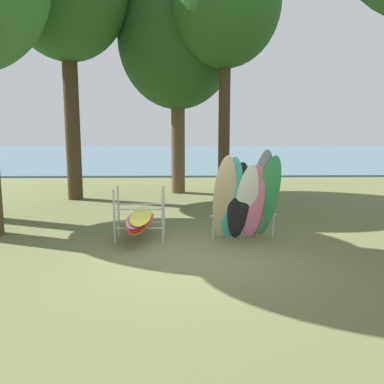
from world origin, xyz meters
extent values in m
plane|color=#60663D|center=(0.00, 0.00, 0.00)|extent=(80.00, 80.00, 0.00)
cube|color=#477084|center=(0.00, 31.59, 0.05)|extent=(80.00, 36.00, 0.10)
cylinder|color=#42301E|center=(-4.20, 7.04, 3.04)|extent=(0.54, 0.54, 6.08)
cylinder|color=#42301E|center=(1.29, 6.56, 2.83)|extent=(0.41, 0.41, 5.66)
ellipsoid|color=#285623|center=(1.29, 6.56, 6.85)|extent=(3.78, 3.78, 4.34)
cylinder|color=brown|center=(-0.37, 8.48, 2.28)|extent=(0.55, 0.55, 4.56)
ellipsoid|color=#234C1E|center=(-0.37, 8.48, 6.02)|extent=(4.62, 4.62, 5.31)
ellipsoid|color=#C6B289|center=(0.75, 1.08, 1.03)|extent=(0.58, 0.99, 2.06)
ellipsoid|color=#38B2AD|center=(0.92, 1.11, 1.02)|extent=(0.55, 0.86, 2.03)
ellipsoid|color=black|center=(1.09, 1.14, 0.95)|extent=(0.58, 0.73, 1.90)
ellipsoid|color=white|center=(1.27, 1.17, 0.93)|extent=(0.64, 0.92, 1.85)
ellipsoid|color=pink|center=(1.44, 1.20, 0.93)|extent=(0.59, 0.74, 1.86)
ellipsoid|color=gray|center=(1.61, 1.23, 1.09)|extent=(0.59, 1.02, 2.18)
ellipsoid|color=#339E56|center=(1.78, 1.26, 1.03)|extent=(0.63, 1.06, 2.05)
cylinder|color=#9EA0A5|center=(0.53, 1.42, 0.28)|extent=(0.04, 0.04, 0.55)
cylinder|color=#9EA0A5|center=(2.00, 1.55, 0.28)|extent=(0.04, 0.04, 0.55)
cylinder|color=#9EA0A5|center=(1.27, 1.49, 0.55)|extent=(1.63, 0.19, 0.04)
cylinder|color=#9EA0A5|center=(-1.76, 1.09, 0.62)|extent=(0.05, 0.05, 1.25)
cylinder|color=#9EA0A5|center=(-0.66, 1.09, 0.62)|extent=(0.05, 0.05, 1.25)
cylinder|color=#9EA0A5|center=(-1.76, 1.69, 0.62)|extent=(0.05, 0.05, 1.25)
cylinder|color=#9EA0A5|center=(-0.66, 1.69, 0.62)|extent=(0.05, 0.05, 1.25)
cylinder|color=#9EA0A5|center=(-1.21, 1.09, 0.35)|extent=(1.10, 0.04, 0.04)
cylinder|color=#9EA0A5|center=(-1.21, 1.09, 0.80)|extent=(1.10, 0.04, 0.04)
cylinder|color=#9EA0A5|center=(-1.21, 1.69, 0.35)|extent=(1.10, 0.04, 0.04)
cylinder|color=#9EA0A5|center=(-1.21, 1.69, 0.80)|extent=(1.10, 0.04, 0.04)
ellipsoid|color=orange|center=(-1.25, 1.39, 0.40)|extent=(0.52, 2.10, 0.06)
ellipsoid|color=red|center=(-1.17, 1.39, 0.46)|extent=(0.63, 2.13, 0.06)
ellipsoid|color=pink|center=(-1.27, 1.39, 0.52)|extent=(0.54, 2.11, 0.06)
ellipsoid|color=yellow|center=(-1.19, 1.39, 0.58)|extent=(0.59, 2.12, 0.06)
camera|label=1|loc=(-0.20, -7.96, 2.62)|focal=37.79mm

